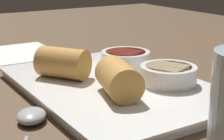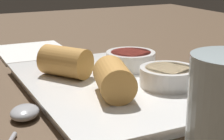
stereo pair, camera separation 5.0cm
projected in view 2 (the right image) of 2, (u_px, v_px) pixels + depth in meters
table_surface at (127, 101)px, 51.05cm from camera, size 180.00×140.00×2.00cm
serving_plate at (112, 87)px, 51.08cm from camera, size 31.87×21.93×1.50cm
roll_front_left at (113, 78)px, 45.45cm from camera, size 8.07×6.07×4.28cm
roll_front_right at (63, 61)px, 53.16cm from camera, size 8.18×7.41×4.28cm
dipping_bowl_near at (131, 59)px, 57.57cm from camera, size 7.56×7.56×2.46cm
dipping_bowl_far at (168, 76)px, 49.08cm from camera, size 7.56×7.56×2.46cm
spoon at (23, 116)px, 41.64cm from camera, size 15.76×9.19×1.47cm
napkin at (33, 52)px, 72.97cm from camera, size 15.48×13.22×0.60cm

